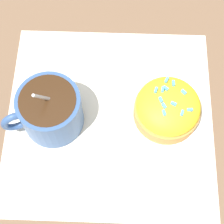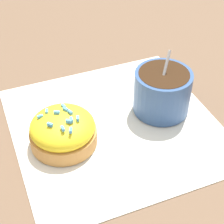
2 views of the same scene
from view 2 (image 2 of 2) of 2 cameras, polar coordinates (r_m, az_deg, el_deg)
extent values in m
plane|color=brown|center=(0.52, 0.44, -2.15)|extent=(3.00, 3.00, 0.00)
cube|color=white|center=(0.52, 0.44, -2.03)|extent=(0.30, 0.30, 0.00)
cylinder|color=#335184|center=(0.53, 7.70, 3.00)|extent=(0.08, 0.08, 0.06)
cylinder|color=#331E0F|center=(0.52, 7.95, 5.28)|extent=(0.07, 0.07, 0.01)
torus|color=#335184|center=(0.56, 10.67, 5.06)|extent=(0.04, 0.02, 0.04)
ellipsoid|color=silver|center=(0.56, 8.29, 2.42)|extent=(0.03, 0.03, 0.01)
cylinder|color=silver|center=(0.51, 7.59, 4.35)|extent=(0.04, 0.03, 0.08)
cylinder|color=#C18442|center=(0.49, -7.20, -4.03)|extent=(0.09, 0.09, 0.02)
ellipsoid|color=yellow|center=(0.48, -7.37, -2.59)|extent=(0.08, 0.08, 0.04)
cube|color=#4C99EA|center=(0.46, -6.20, -1.18)|extent=(0.00, 0.01, 0.00)
cube|color=#4C99EA|center=(0.45, -7.52, -2.52)|extent=(0.00, 0.01, 0.00)
cube|color=#4C99EA|center=(0.46, -6.59, -1.42)|extent=(0.01, 0.01, 0.00)
cube|color=#4C99EA|center=(0.46, -9.43, -1.92)|extent=(0.01, 0.01, 0.00)
cube|color=#4C99EA|center=(0.47, -6.54, 0.17)|extent=(0.01, 0.01, 0.00)
cube|color=#4C99EA|center=(0.46, -5.23, -0.99)|extent=(0.01, 0.01, 0.00)
cube|color=#4C99EA|center=(0.47, -8.41, -0.09)|extent=(0.01, 0.01, 0.00)
cube|color=#4C99EA|center=(0.48, -10.89, -0.71)|extent=(0.01, 0.00, 0.00)
cube|color=#4C99EA|center=(0.48, -7.12, 0.41)|extent=(0.01, 0.01, 0.00)
cube|color=#4C99EA|center=(0.48, -7.41, 0.85)|extent=(0.00, 0.01, 0.00)
cube|color=#4C99EA|center=(0.45, -6.30, -2.79)|extent=(0.01, 0.01, 0.00)
cube|color=#4C99EA|center=(0.48, -9.91, 0.08)|extent=(0.01, 0.01, 0.00)
camera|label=1|loc=(0.58, -12.40, 51.44)|focal=60.00mm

